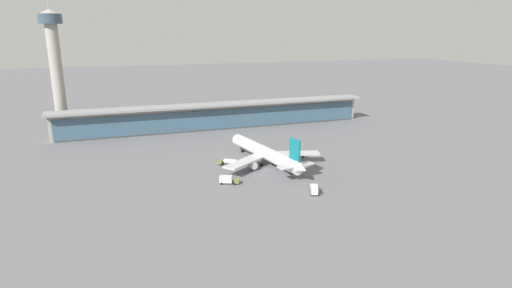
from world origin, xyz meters
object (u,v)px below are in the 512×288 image
safety_cone_alpha (271,178)px  service_truck_by_tail_grey (298,154)px  service_truck_under_wing_olive (228,180)px  safety_cone_charlie (298,176)px  safety_cone_delta (254,181)px  airliner_on_stand (266,153)px  service_truck_near_nose_red (292,170)px  control_tower (55,63)px  service_truck_mid_apron_white (314,189)px  safety_cone_bravo (303,175)px  service_truck_on_taxiway_olive (228,162)px

safety_cone_alpha → service_truck_by_tail_grey: bearing=45.6°
service_truck_under_wing_olive → safety_cone_alpha: 17.56m
safety_cone_charlie → safety_cone_delta: 18.23m
service_truck_under_wing_olive → safety_cone_delta: size_ratio=10.90×
safety_cone_charlie → service_truck_under_wing_olive: bearing=176.9°
airliner_on_stand → safety_cone_delta: airliner_on_stand is taller
safety_cone_charlie → safety_cone_delta: bearing=-179.6°
service_truck_near_nose_red → safety_cone_alpha: size_ratio=9.17×
safety_cone_charlie → safety_cone_delta: (-18.23, -0.13, 0.00)m
airliner_on_stand → service_truck_under_wing_olive: airliner_on_stand is taller
service_truck_under_wing_olive → control_tower: (-64.71, 107.25, 37.41)m
service_truck_mid_apron_white → service_truck_by_tail_grey: bearing=72.4°
service_truck_under_wing_olive → service_truck_near_nose_red: bearing=8.0°
control_tower → safety_cone_charlie: size_ratio=102.42×
airliner_on_stand → safety_cone_bravo: bearing=-65.4°
service_truck_on_taxiway_olive → safety_cone_bravo: bearing=-43.0°
service_truck_under_wing_olive → service_truck_mid_apron_white: size_ratio=1.00×
safety_cone_alpha → service_truck_near_nose_red: bearing=20.3°
safety_cone_alpha → safety_cone_delta: same height
service_truck_mid_apron_white → safety_cone_charlie: 18.03m
service_truck_by_tail_grey → airliner_on_stand: bearing=-165.1°
service_truck_mid_apron_white → safety_cone_bravo: 18.76m
control_tower → service_truck_mid_apron_white: bearing=-54.4°
airliner_on_stand → safety_cone_delta: size_ratio=85.79×
service_truck_under_wing_olive → control_tower: size_ratio=0.11×
airliner_on_stand → service_truck_near_nose_red: airliner_on_stand is taller
service_truck_near_nose_red → service_truck_on_taxiway_olive: 28.08m
safety_cone_delta → control_tower: bearing=124.4°
service_truck_by_tail_grey → control_tower: bearing=140.6°
service_truck_mid_apron_white → safety_cone_delta: (-16.10, 17.72, -1.37)m
service_truck_on_taxiway_olive → safety_cone_alpha: (11.28, -21.33, -1.39)m
service_truck_on_taxiway_olive → safety_cone_bravo: size_ratio=11.84×
safety_cone_charlie → safety_cone_alpha: bearing=171.7°
service_truck_mid_apron_white → control_tower: (-90.65, 126.65, 37.41)m
airliner_on_stand → service_truck_on_taxiway_olive: 16.45m
service_truck_near_nose_red → safety_cone_alpha: (-10.78, -3.98, -0.49)m
service_truck_near_nose_red → service_truck_under_wing_olive: (-28.29, -3.97, 0.88)m
service_truck_on_taxiway_olive → safety_cone_bravo: (24.13, -22.53, -1.39)m
safety_cone_delta → safety_cone_bravo: bearing=1.3°
service_truck_under_wing_olive → safety_cone_charlie: 28.14m
service_truck_near_nose_red → control_tower: control_tower is taller
service_truck_mid_apron_white → safety_cone_bravo: bearing=76.3°
service_truck_under_wing_olive → service_truck_by_tail_grey: 44.76m
safety_cone_bravo → service_truck_by_tail_grey: bearing=69.5°
service_truck_under_wing_olive → service_truck_by_tail_grey: size_ratio=1.02×
service_truck_on_taxiway_olive → safety_cone_charlie: bearing=-46.3°
service_truck_under_wing_olive → service_truck_by_tail_grey: (39.02, 21.94, 0.00)m
service_truck_mid_apron_white → control_tower: bearing=125.6°
service_truck_under_wing_olive → safety_cone_delta: 10.07m
service_truck_mid_apron_white → safety_cone_alpha: 21.18m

